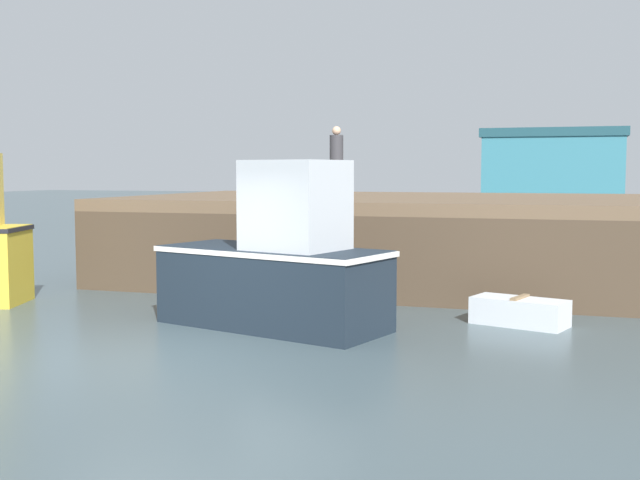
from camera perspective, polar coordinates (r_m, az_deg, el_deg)
ground at (r=11.02m, az=-12.50°, el=-8.45°), size 120.00×160.00×0.10m
pier at (r=17.66m, az=9.50°, el=1.95°), size 14.91×7.68×1.90m
fishing_boat_near_right at (r=12.59m, az=-3.03°, el=-1.92°), size 4.02×2.52×2.65m
rowboat at (r=13.27m, az=14.09°, el=-5.01°), size 1.62×1.09×0.48m
dockworker at (r=19.98m, az=1.18°, el=5.72°), size 0.34×0.34×1.70m
warehouse at (r=47.63m, az=16.30°, el=4.73°), size 7.93×4.28×4.88m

